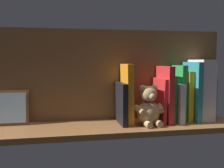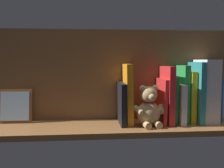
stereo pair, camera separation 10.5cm
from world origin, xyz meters
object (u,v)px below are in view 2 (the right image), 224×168
Objects in this scene: dictionary_thick_white at (206,91)px; picture_frame_leaning at (15,106)px; teddy_bear at (149,108)px; book_0 at (214,100)px.

dictionary_thick_white is 1.85× the size of picture_frame_leaning.
picture_frame_leaning is at bearing -19.68° from teddy_bear.
teddy_bear is at bearing 14.45° from book_0.
picture_frame_leaning is (54.16, -10.60, -0.15)cm from teddy_bear.
teddy_bear is at bearing 12.33° from dictionary_thick_white.
book_0 is 6.82cm from dictionary_thick_white.
picture_frame_leaning is (84.88, -2.69, -1.95)cm from book_0.
teddy_bear is 55.19cm from picture_frame_leaning.
dictionary_thick_white is 80.37cm from picture_frame_leaning.
dictionary_thick_white is at bearing 176.46° from picture_frame_leaning.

